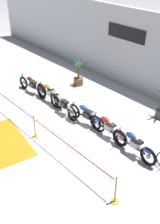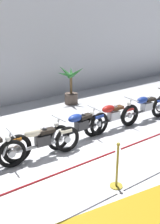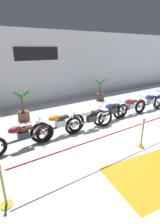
# 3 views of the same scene
# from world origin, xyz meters

# --- Properties ---
(ground_plane) EXTENTS (120.00, 120.00, 0.00)m
(ground_plane) POSITION_xyz_m (0.00, 0.00, 0.00)
(ground_plane) COLOR silver
(back_wall) EXTENTS (28.00, 0.29, 4.20)m
(back_wall) POSITION_xyz_m (-0.00, 5.12, 2.10)
(back_wall) COLOR white
(back_wall) RESTS_ON ground
(motorcycle_maroon_0) EXTENTS (2.34, 0.62, 0.92)m
(motorcycle_maroon_0) POSITION_xyz_m (-3.44, 0.54, 0.45)
(motorcycle_maroon_0) COLOR black
(motorcycle_maroon_0) RESTS_ON ground
(motorcycle_orange_1) EXTENTS (2.26, 0.62, 0.96)m
(motorcycle_orange_1) POSITION_xyz_m (-2.01, 0.66, 0.48)
(motorcycle_orange_1) COLOR black
(motorcycle_orange_1) RESTS_ON ground
(motorcycle_cream_2) EXTENTS (2.23, 0.62, 0.94)m
(motorcycle_cream_2) POSITION_xyz_m (-0.70, 0.49, 0.47)
(motorcycle_cream_2) COLOR black
(motorcycle_cream_2) RESTS_ON ground
(motorcycle_blue_3) EXTENTS (2.22, 0.62, 0.93)m
(motorcycle_blue_3) POSITION_xyz_m (0.68, 0.70, 0.47)
(motorcycle_blue_3) COLOR black
(motorcycle_blue_3) RESTS_ON ground
(motorcycle_red_4) EXTENTS (2.16, 0.62, 0.92)m
(motorcycle_red_4) POSITION_xyz_m (1.96, 0.75, 0.45)
(motorcycle_red_4) COLOR black
(motorcycle_red_4) RESTS_ON ground
(motorcycle_blue_5) EXTENTS (2.16, 0.62, 0.94)m
(motorcycle_blue_5) POSITION_xyz_m (3.39, 0.66, 0.47)
(motorcycle_blue_5) COLOR black
(motorcycle_blue_5) RESTS_ON ground
(potted_palm_left_of_row) EXTENTS (0.94, 0.97, 1.62)m
(potted_palm_left_of_row) POSITION_xyz_m (-2.66, 3.10, 0.72)
(potted_palm_left_of_row) COLOR brown
(potted_palm_left_of_row) RESTS_ON ground
(potted_palm_right_of_row) EXTENTS (1.14, 1.12, 1.57)m
(potted_palm_right_of_row) POSITION_xyz_m (2.47, 3.72, 0.68)
(potted_palm_right_of_row) COLOR brown
(potted_palm_right_of_row) RESTS_ON ground
(stanchion_far_left) EXTENTS (8.98, 0.28, 1.05)m
(stanchion_far_left) POSITION_xyz_m (-1.29, -1.52, 0.72)
(stanchion_far_left) COLOR gold
(stanchion_far_left) RESTS_ON ground
(stanchion_mid_left) EXTENTS (0.28, 0.28, 1.05)m
(stanchion_mid_left) POSITION_xyz_m (0.03, -1.52, 0.36)
(stanchion_mid_left) COLOR gold
(stanchion_mid_left) RESTS_ON ground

